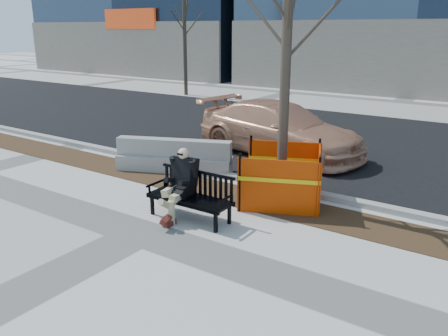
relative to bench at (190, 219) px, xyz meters
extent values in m
plane|color=beige|center=(-0.35, -1.00, 0.00)|extent=(120.00, 120.00, 0.00)
cube|color=#47301C|center=(-0.35, 1.60, 0.00)|extent=(40.00, 1.20, 0.02)
cube|color=black|center=(-0.35, 7.80, 0.00)|extent=(60.00, 10.40, 0.01)
cube|color=#9E9B93|center=(-0.35, 2.55, 0.06)|extent=(60.00, 0.25, 0.12)
imported|color=tan|center=(-0.80, 5.27, 0.00)|extent=(5.52, 2.96, 1.52)
camera|label=1|loc=(5.21, -6.49, 3.61)|focal=36.67mm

